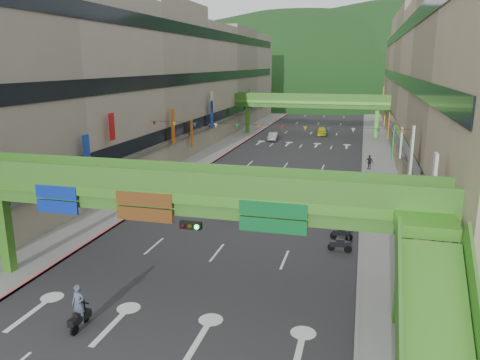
{
  "coord_description": "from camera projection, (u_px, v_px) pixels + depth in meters",
  "views": [
    {
      "loc": [
        8.75,
        -15.36,
        12.14
      ],
      "look_at": [
        0.0,
        18.0,
        3.5
      ],
      "focal_mm": 35.0,
      "sensor_mm": 36.0,
      "label": 1
    }
  ],
  "objects": [
    {
      "name": "parked_scooter_row",
      "position": [
        342.0,
        228.0,
        33.93
      ],
      "size": [
        1.6,
        7.21,
        1.08
      ],
      "color": "black",
      "rests_on": "ground"
    },
    {
      "name": "curb_right",
      "position": [
        363.0,
        153.0,
        64.17
      ],
      "size": [
        0.2,
        140.0,
        0.18
      ],
      "primitive_type": "cube",
      "color": "gray",
      "rests_on": "ground"
    },
    {
      "name": "curb_left",
      "position": [
        235.0,
        148.0,
        68.65
      ],
      "size": [
        0.2,
        140.0,
        0.18
      ],
      "primitive_type": "cube",
      "color": "#CC5959",
      "rests_on": "ground"
    },
    {
      "name": "pedestrian_blue",
      "position": [
        377.0,
        186.0,
        44.51
      ],
      "size": [
        0.85,
        0.71,
        1.56
      ],
      "primitive_type": "imported",
      "rotation": [
        0.0,
        0.0,
        2.75
      ],
      "color": "#314153",
      "rests_on": "ground"
    },
    {
      "name": "scooter_rider_mid",
      "position": [
        297.0,
        180.0,
        46.08
      ],
      "size": [
        0.79,
        1.6,
        1.9
      ],
      "color": "black",
      "rests_on": "ground"
    },
    {
      "name": "sidewalk_right",
      "position": [
        377.0,
        154.0,
        63.71
      ],
      "size": [
        4.0,
        140.0,
        0.15
      ],
      "primitive_type": "cube",
      "color": "gray",
      "rests_on": "ground"
    },
    {
      "name": "car_yellow",
      "position": [
        322.0,
        131.0,
        80.92
      ],
      "size": [
        2.18,
        4.42,
        1.45
      ],
      "primitive_type": "imported",
      "rotation": [
        0.0,
        0.0,
        0.11
      ],
      "color": "gold",
      "rests_on": "ground"
    },
    {
      "name": "building_row_left",
      "position": [
        171.0,
        82.0,
        68.79
      ],
      "size": [
        12.8,
        95.0,
        19.0
      ],
      "color": "#9E937F",
      "rests_on": "ground"
    },
    {
      "name": "hill_left",
      "position": [
        298.0,
        97.0,
        173.34
      ],
      "size": [
        168.0,
        140.0,
        112.0
      ],
      "primitive_type": "ellipsoid",
      "color": "#1C4419",
      "rests_on": "ground"
    },
    {
      "name": "pedestrian_dark",
      "position": [
        369.0,
        163.0,
        54.34
      ],
      "size": [
        1.05,
        0.85,
        1.67
      ],
      "primitive_type": "imported",
      "rotation": [
        0.0,
        0.0,
        -0.53
      ],
      "color": "#202228",
      "rests_on": "ground"
    },
    {
      "name": "scooter_rider_near",
      "position": [
        79.0,
        308.0,
        21.74
      ],
      "size": [
        0.73,
        1.6,
        2.21
      ],
      "color": "black",
      "rests_on": "ground"
    },
    {
      "name": "overpass_near",
      "position": [
        194.0,
        208.0,
        23.07
      ],
      "size": [
        28.0,
        12.27,
        7.1
      ],
      "color": "#4C9E2D",
      "rests_on": "ground"
    },
    {
      "name": "overpass_far",
      "position": [
        310.0,
        104.0,
        79.2
      ],
      "size": [
        28.0,
        2.2,
        7.1
      ],
      "color": "#4C9E2D",
      "rests_on": "ground"
    },
    {
      "name": "hill_right",
      "position": [
        407.0,
        95.0,
        182.27
      ],
      "size": [
        208.0,
        176.0,
        128.0
      ],
      "primitive_type": "ellipsoid",
      "color": "#1C4419",
      "rests_on": "ground"
    },
    {
      "name": "scooter_rider_far",
      "position": [
        231.0,
        205.0,
        37.49
      ],
      "size": [
        0.93,
        1.6,
        2.16
      ],
      "color": "maroon",
      "rests_on": "ground"
    },
    {
      "name": "sidewalk_left",
      "position": [
        223.0,
        147.0,
        69.12
      ],
      "size": [
        4.0,
        140.0,
        0.15
      ],
      "primitive_type": "cube",
      "color": "gray",
      "rests_on": "ground"
    },
    {
      "name": "scooter_rider_left",
      "position": [
        170.0,
        200.0,
        39.4
      ],
      "size": [
        0.92,
        1.6,
        1.88
      ],
      "color": "gray",
      "rests_on": "ground"
    },
    {
      "name": "building_row_right",
      "position": [
        447.0,
        85.0,
        59.48
      ],
      "size": [
        12.8,
        95.0,
        19.0
      ],
      "color": "gray",
      "rests_on": "ground"
    },
    {
      "name": "pedestrian_red",
      "position": [
        395.0,
        192.0,
        42.49
      ],
      "size": [
        0.81,
        0.67,
        1.53
      ],
      "primitive_type": "imported",
      "rotation": [
        0.0,
        0.0,
        -0.14
      ],
      "color": "red",
      "rests_on": "ground"
    },
    {
      "name": "road_slab",
      "position": [
        297.0,
        151.0,
        66.43
      ],
      "size": [
        18.0,
        140.0,
        0.02
      ],
      "primitive_type": "cube",
      "color": "#28282B",
      "rests_on": "ground"
    },
    {
      "name": "car_silver",
      "position": [
        273.0,
        137.0,
        75.21
      ],
      "size": [
        1.68,
        4.07,
        1.31
      ],
      "primitive_type": "imported",
      "rotation": [
        0.0,
        0.0,
        0.07
      ],
      "color": "#9998A0",
      "rests_on": "ground"
    },
    {
      "name": "bunting_string",
      "position": [
        271.0,
        127.0,
        46.22
      ],
      "size": [
        26.0,
        0.36,
        0.47
      ],
      "color": "black",
      "rests_on": "ground"
    }
  ]
}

